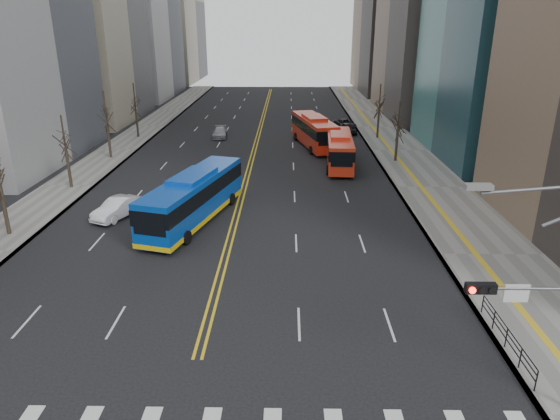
{
  "coord_description": "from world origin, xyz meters",
  "views": [
    {
      "loc": [
        4.08,
        -13.8,
        14.35
      ],
      "look_at": [
        3.62,
        15.04,
        3.56
      ],
      "focal_mm": 32.0,
      "sensor_mm": 36.0,
      "label": 1
    }
  ],
  "objects": [
    {
      "name": "sidewalk_right",
      "position": [
        17.5,
        45.0,
        0.07
      ],
      "size": [
        7.0,
        130.0,
        0.15
      ],
      "primitive_type": "cube",
      "color": "slate",
      "rests_on": "ground"
    },
    {
      "name": "sidewalk_left",
      "position": [
        -16.5,
        45.0,
        0.07
      ],
      "size": [
        5.0,
        130.0,
        0.15
      ],
      "primitive_type": "cube",
      "color": "slate",
      "rests_on": "ground"
    },
    {
      "name": "centerline",
      "position": [
        0.0,
        55.0,
        0.01
      ],
      "size": [
        0.55,
        100.0,
        0.01
      ],
      "color": "gold",
      "rests_on": "ground"
    },
    {
      "name": "signal_mast",
      "position": [
        13.77,
        2.0,
        4.86
      ],
      "size": [
        5.37,
        0.37,
        9.39
      ],
      "color": "slate",
      "rests_on": "ground"
    },
    {
      "name": "pedestrian_railing",
      "position": [
        14.3,
        6.0,
        0.82
      ],
      "size": [
        0.06,
        6.06,
        1.02
      ],
      "color": "black",
      "rests_on": "sidewalk_right"
    },
    {
      "name": "street_trees",
      "position": [
        -7.18,
        34.55,
        4.87
      ],
      "size": [
        35.2,
        47.2,
        7.6
      ],
      "color": "black",
      "rests_on": "ground"
    },
    {
      "name": "blue_bus",
      "position": [
        -3.07,
        22.07,
        1.99
      ],
      "size": [
        6.2,
        13.41,
        3.8
      ],
      "color": "#0B41AB",
      "rests_on": "ground"
    },
    {
      "name": "red_bus_near",
      "position": [
        9.6,
        38.32,
        1.95
      ],
      "size": [
        3.24,
        11.13,
        3.5
      ],
      "color": "red",
      "rests_on": "ground"
    },
    {
      "name": "red_bus_far",
      "position": [
        7.31,
        47.25,
        2.12
      ],
      "size": [
        5.42,
        12.44,
        3.82
      ],
      "color": "red",
      "rests_on": "ground"
    },
    {
      "name": "car_white",
      "position": [
        -9.26,
        22.73,
        0.77
      ],
      "size": [
        3.37,
        4.96,
        1.55
      ],
      "primitive_type": "imported",
      "rotation": [
        0.0,
        0.0,
        -0.41
      ],
      "color": "white",
      "rests_on": "ground"
    },
    {
      "name": "car_dark_mid",
      "position": [
        12.5,
        55.32,
        0.72
      ],
      "size": [
        2.3,
        4.4,
        1.43
      ],
      "primitive_type": "imported",
      "rotation": [
        0.0,
        0.0,
        0.15
      ],
      "color": "black",
      "rests_on": "ground"
    },
    {
      "name": "car_silver",
      "position": [
        -5.06,
        52.35,
        0.65
      ],
      "size": [
        2.12,
        4.62,
        1.31
      ],
      "primitive_type": "imported",
      "rotation": [
        0.0,
        0.0,
        0.06
      ],
      "color": "#9B9BA1",
      "rests_on": "ground"
    },
    {
      "name": "car_dark_far",
      "position": [
        12.47,
        58.84,
        0.65
      ],
      "size": [
        3.31,
        5.06,
        1.29
      ],
      "primitive_type": "imported",
      "rotation": [
        0.0,
        0.0,
        0.27
      ],
      "color": "black",
      "rests_on": "ground"
    }
  ]
}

